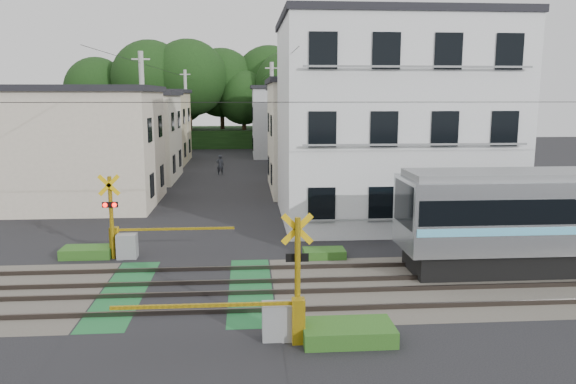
{
  "coord_description": "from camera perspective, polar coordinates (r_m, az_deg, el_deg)",
  "views": [
    {
      "loc": [
        1.82,
        -16.34,
        5.82
      ],
      "look_at": [
        3.42,
        5.0,
        2.12
      ],
      "focal_mm": 35.0,
      "sensor_mm": 36.0,
      "label": 1
    }
  ],
  "objects": [
    {
      "name": "utility_poles",
      "position": [
        39.49,
        -8.52,
        7.19
      ],
      "size": [
        7.9,
        42.0,
        8.0
      ],
      "color": "#A5A5A0",
      "rests_on": "ground"
    },
    {
      "name": "weed_patches",
      "position": [
        17.2,
        -4.31,
        -9.34
      ],
      "size": [
        10.25,
        8.8,
        0.4
      ],
      "color": "#2D5E1E",
      "rests_on": "ground"
    },
    {
      "name": "ground",
      "position": [
        17.44,
        -10.17,
        -9.83
      ],
      "size": [
        120.0,
        120.0,
        0.0
      ],
      "primitive_type": "plane",
      "color": "black"
    },
    {
      "name": "pedestrian",
      "position": [
        41.51,
        -6.91,
        2.74
      ],
      "size": [
        0.57,
        0.39,
        1.51
      ],
      "primitive_type": "imported",
      "rotation": [
        0.0,
        0.0,
        3.2
      ],
      "color": "#2E3139",
      "rests_on": "ground"
    },
    {
      "name": "apartment_block",
      "position": [
        26.71,
        10.29,
        7.17
      ],
      "size": [
        10.2,
        8.36,
        9.3
      ],
      "color": "white",
      "rests_on": "ground"
    },
    {
      "name": "track_bed",
      "position": [
        17.42,
        -10.18,
        -9.72
      ],
      "size": [
        120.0,
        120.0,
        0.14
      ],
      "color": "#47423A",
      "rests_on": "ground"
    },
    {
      "name": "tree_hill",
      "position": [
        64.5,
        -5.52,
        9.96
      ],
      "size": [
        40.0,
        13.61,
        11.73
      ],
      "color": "black",
      "rests_on": "ground"
    },
    {
      "name": "crossing_signal_near",
      "position": [
        13.69,
        -0.78,
        -12.08
      ],
      "size": [
        4.74,
        0.65,
        3.09
      ],
      "color": "#EBB70C",
      "rests_on": "ground"
    },
    {
      "name": "catenary",
      "position": [
        17.03,
        9.97,
        2.51
      ],
      "size": [
        60.0,
        5.04,
        7.0
      ],
      "color": "#2D2D33",
      "rests_on": "ground"
    },
    {
      "name": "crossing_signal_far",
      "position": [
        21.1,
        -16.26,
        -4.59
      ],
      "size": [
        4.74,
        0.65,
        3.09
      ],
      "color": "#EBB70C",
      "rests_on": "ground"
    },
    {
      "name": "houses_row",
      "position": [
        42.36,
        -6.44,
        6.27
      ],
      "size": [
        22.07,
        31.35,
        6.8
      ],
      "color": "beige",
      "rests_on": "ground"
    }
  ]
}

